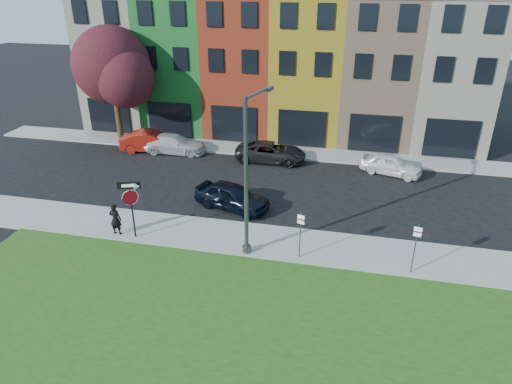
% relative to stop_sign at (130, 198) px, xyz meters
% --- Properties ---
extents(ground, '(120.00, 120.00, 0.00)m').
position_rel_stop_sign_xyz_m(ground, '(6.07, -1.98, -2.17)').
color(ground, black).
rests_on(ground, ground).
extents(sidewalk_near, '(40.00, 3.00, 0.12)m').
position_rel_stop_sign_xyz_m(sidewalk_near, '(8.07, 1.02, -2.11)').
color(sidewalk_near, gray).
rests_on(sidewalk_near, ground).
extents(sidewalk_far, '(40.00, 2.40, 0.12)m').
position_rel_stop_sign_xyz_m(sidewalk_far, '(3.07, 13.02, -2.11)').
color(sidewalk_far, gray).
rests_on(sidewalk_far, ground).
extents(rowhouse_block, '(30.00, 10.12, 10.00)m').
position_rel_stop_sign_xyz_m(rowhouse_block, '(3.57, 19.20, 2.82)').
color(rowhouse_block, beige).
rests_on(rowhouse_block, ground).
extents(stop_sign, '(1.01, 0.38, 2.88)m').
position_rel_stop_sign_xyz_m(stop_sign, '(0.00, 0.00, 0.00)').
color(stop_sign, black).
rests_on(stop_sign, sidewalk_near).
extents(man, '(0.60, 0.41, 1.59)m').
position_rel_stop_sign_xyz_m(man, '(-0.97, 0.07, -1.26)').
color(man, black).
rests_on(man, sidewalk_near).
extents(sedan_near, '(4.05, 5.11, 1.42)m').
position_rel_stop_sign_xyz_m(sedan_near, '(3.66, 4.10, -1.47)').
color(sedan_near, black).
rests_on(sedan_near, ground).
extents(parked_car_red, '(3.21, 4.97, 1.44)m').
position_rel_stop_sign_xyz_m(parked_car_red, '(-4.21, 11.33, -1.45)').
color(parked_car_red, maroon).
rests_on(parked_car_red, ground).
extents(parked_car_silver, '(2.23, 4.63, 1.29)m').
position_rel_stop_sign_xyz_m(parked_car_silver, '(-2.53, 11.37, -1.53)').
color(parked_car_silver, silver).
rests_on(parked_car_silver, ground).
extents(parked_car_dark, '(2.28, 4.74, 1.30)m').
position_rel_stop_sign_xyz_m(parked_car_dark, '(4.40, 11.24, -1.52)').
color(parked_car_dark, black).
rests_on(parked_car_dark, ground).
extents(parked_car_white, '(3.66, 4.64, 1.29)m').
position_rel_stop_sign_xyz_m(parked_car_white, '(12.20, 10.77, -1.53)').
color(parked_car_white, white).
rests_on(parked_car_white, ground).
extents(street_lamp, '(0.91, 2.53, 7.08)m').
position_rel_stop_sign_xyz_m(street_lamp, '(5.55, 0.14, 1.52)').
color(street_lamp, '#47494C').
rests_on(street_lamp, sidewalk_near).
extents(parking_sign_a, '(0.31, 0.13, 2.21)m').
position_rel_stop_sign_xyz_m(parking_sign_a, '(7.86, 0.02, -0.68)').
color(parking_sign_a, '#47494C').
rests_on(parking_sign_a, sidewalk_near).
extents(parking_sign_b, '(0.32, 0.11, 2.28)m').
position_rel_stop_sign_xyz_m(parking_sign_b, '(12.60, -0.09, -0.64)').
color(parking_sign_b, '#47494C').
rests_on(parking_sign_b, sidewalk_near).
extents(tree_purple, '(6.56, 5.74, 8.21)m').
position_rel_stop_sign_xyz_m(tree_purple, '(-7.36, 12.94, 3.28)').
color(tree_purple, '#312010').
rests_on(tree_purple, sidewalk_far).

